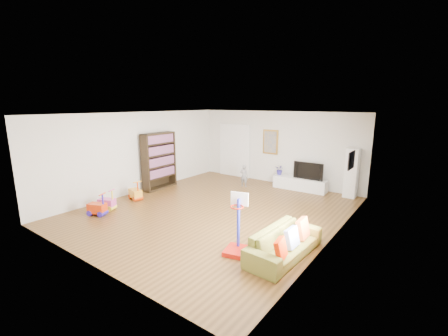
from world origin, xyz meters
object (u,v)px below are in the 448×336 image
Objects in this scene: media_console at (300,184)px; basketball_hoop at (236,224)px; sofa at (285,243)px; bookshelf at (159,161)px.

basketball_hoop is (0.75, -5.11, 0.40)m from media_console.
media_console is 0.96× the size of sofa.
bookshelf is 1.60× the size of basketball_hoop.
basketball_hoop is (4.87, -2.36, -0.37)m from bookshelf.
sofa is 1.55× the size of basketball_hoop.
basketball_hoop reaches higher than media_console.
bookshelf reaches higher than sofa.
bookshelf is 1.03× the size of sofa.
sofa is 1.02m from basketball_hoop.
sofa is (1.59, -4.64, 0.07)m from media_console.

